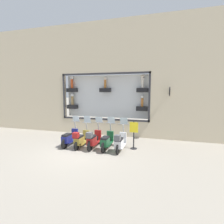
{
  "coord_description": "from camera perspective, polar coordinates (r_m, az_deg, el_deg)",
  "views": [
    {
      "loc": [
        -7.92,
        -3.9,
        3.1
      ],
      "look_at": [
        2.05,
        -0.99,
        1.82
      ],
      "focal_mm": 28.0,
      "sensor_mm": 36.0,
      "label": 1
    }
  ],
  "objects": [
    {
      "name": "scooter_white_0",
      "position": [
        9.09,
        2.63,
        -9.81
      ],
      "size": [
        1.8,
        0.61,
        1.61
      ],
      "color": "black",
      "rests_on": "ground_plane"
    },
    {
      "name": "scooter_navy_4",
      "position": [
        10.23,
        -13.72,
        -8.27
      ],
      "size": [
        1.81,
        0.6,
        1.59
      ],
      "color": "black",
      "rests_on": "ground_plane"
    },
    {
      "name": "building_facade",
      "position": [
        12.19,
        -2.44,
        10.83
      ],
      "size": [
        1.2,
        36.0,
        7.68
      ],
      "color": "beige",
      "rests_on": "ground_plane"
    },
    {
      "name": "ground_plane",
      "position": [
        9.36,
        -9.59,
        -12.44
      ],
      "size": [
        120.0,
        120.0,
        0.0
      ],
      "primitive_type": "plane",
      "color": "gray"
    },
    {
      "name": "scooter_red_2",
      "position": [
        9.54,
        -6.11,
        -8.94
      ],
      "size": [
        1.81,
        0.6,
        1.59
      ],
      "color": "black",
      "rests_on": "ground_plane"
    },
    {
      "name": "scooter_green_1",
      "position": [
        9.35,
        -1.73,
        -9.5
      ],
      "size": [
        1.81,
        0.6,
        1.62
      ],
      "color": "black",
      "rests_on": "ground_plane"
    },
    {
      "name": "scooter_olive_3",
      "position": [
        9.83,
        -10.16,
        -8.7
      ],
      "size": [
        1.79,
        0.6,
        1.63
      ],
      "color": "black",
      "rests_on": "ground_plane"
    },
    {
      "name": "shop_sign_post",
      "position": [
        9.42,
        7.12,
        -7.21
      ],
      "size": [
        0.36,
        0.45,
        1.5
      ],
      "color": "#232326",
      "rests_on": "ground_plane"
    }
  ]
}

